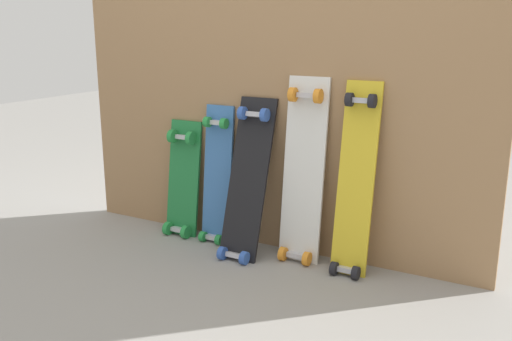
# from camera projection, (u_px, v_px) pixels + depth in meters

# --- Properties ---
(ground_plane) EXTENTS (12.00, 12.00, 0.00)m
(ground_plane) POSITION_uv_depth(u_px,v_px,m) (262.00, 248.00, 3.00)
(ground_plane) COLOR gray
(plywood_wall_panel) EXTENTS (2.28, 0.04, 1.78)m
(plywood_wall_panel) POSITION_uv_depth(u_px,v_px,m) (269.00, 77.00, 2.84)
(plywood_wall_panel) COLOR #99724C
(plywood_wall_panel) RESTS_ON ground
(skateboard_green) EXTENTS (0.20, 0.17, 0.69)m
(skateboard_green) POSITION_uv_depth(u_px,v_px,m) (183.00, 184.00, 3.14)
(skateboard_green) COLOR #1E7238
(skateboard_green) RESTS_ON ground
(skateboard_blue) EXTENTS (0.17, 0.15, 0.80)m
(skateboard_blue) POSITION_uv_depth(u_px,v_px,m) (217.00, 180.00, 3.04)
(skateboard_blue) COLOR #386BAD
(skateboard_blue) RESTS_ON ground
(skateboard_black) EXTENTS (0.21, 0.32, 0.86)m
(skateboard_black) POSITION_uv_depth(u_px,v_px,m) (247.00, 185.00, 2.85)
(skateboard_black) COLOR black
(skateboard_black) RESTS_ON ground
(skateboard_white) EXTENTS (0.21, 0.18, 0.97)m
(skateboard_white) POSITION_uv_depth(u_px,v_px,m) (303.00, 177.00, 2.77)
(skateboard_white) COLOR silver
(skateboard_white) RESTS_ON ground
(skateboard_yellow) EXTENTS (0.17, 0.21, 0.96)m
(skateboard_yellow) POSITION_uv_depth(u_px,v_px,m) (355.00, 186.00, 2.63)
(skateboard_yellow) COLOR gold
(skateboard_yellow) RESTS_ON ground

